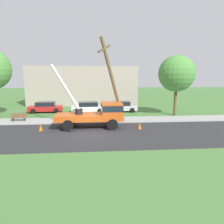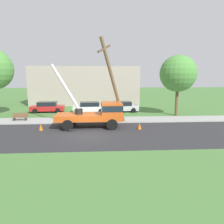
{
  "view_description": "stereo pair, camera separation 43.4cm",
  "coord_description": "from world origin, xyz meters",
  "px_view_note": "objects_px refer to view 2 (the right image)",
  "views": [
    {
      "loc": [
        0.55,
        -17.15,
        4.84
      ],
      "look_at": [
        2.22,
        2.59,
        1.44
      ],
      "focal_mm": 33.82,
      "sensor_mm": 36.0,
      "label": 1
    },
    {
      "loc": [
        0.99,
        -17.18,
        4.84
      ],
      "look_at": [
        2.22,
        2.59,
        1.44
      ],
      "focal_mm": 33.82,
      "sensor_mm": 36.0,
      "label": 2
    }
  ],
  "objects_px": {
    "parked_sedan_red": "(47,107)",
    "roadside_tree_far": "(178,74)",
    "traffic_cone_ahead": "(139,126)",
    "traffic_cone_behind": "(41,127)",
    "utility_truck": "(98,113)",
    "park_bench": "(20,117)",
    "leaning_utility_pole": "(113,82)",
    "parked_sedan_white": "(90,107)",
    "parked_sedan_silver": "(122,107)"
  },
  "relations": [
    {
      "from": "leaning_utility_pole",
      "to": "traffic_cone_ahead",
      "type": "height_order",
      "value": "leaning_utility_pole"
    },
    {
      "from": "utility_truck",
      "to": "traffic_cone_behind",
      "type": "height_order",
      "value": "utility_truck"
    },
    {
      "from": "traffic_cone_behind",
      "to": "roadside_tree_far",
      "type": "relative_size",
      "value": 0.08
    },
    {
      "from": "leaning_utility_pole",
      "to": "parked_sedan_silver",
      "type": "xyz_separation_m",
      "value": [
        1.71,
        7.82,
        -3.56
      ]
    },
    {
      "from": "parked_sedan_red",
      "to": "roadside_tree_far",
      "type": "bearing_deg",
      "value": -12.17
    },
    {
      "from": "utility_truck",
      "to": "roadside_tree_far",
      "type": "xyz_separation_m",
      "value": [
        9.62,
        5.38,
        3.7
      ]
    },
    {
      "from": "park_bench",
      "to": "leaning_utility_pole",
      "type": "bearing_deg",
      "value": -13.42
    },
    {
      "from": "roadside_tree_far",
      "to": "traffic_cone_ahead",
      "type": "bearing_deg",
      "value": -132.28
    },
    {
      "from": "utility_truck",
      "to": "parked_sedan_silver",
      "type": "distance_m",
      "value": 9.2
    },
    {
      "from": "leaning_utility_pole",
      "to": "park_bench",
      "type": "distance_m",
      "value": 10.86
    },
    {
      "from": "traffic_cone_behind",
      "to": "parked_sedan_red",
      "type": "height_order",
      "value": "parked_sedan_red"
    },
    {
      "from": "utility_truck",
      "to": "traffic_cone_behind",
      "type": "bearing_deg",
      "value": -170.24
    },
    {
      "from": "parked_sedan_silver",
      "to": "parked_sedan_red",
      "type": "bearing_deg",
      "value": 178.07
    },
    {
      "from": "traffic_cone_behind",
      "to": "parked_sedan_silver",
      "type": "height_order",
      "value": "parked_sedan_silver"
    },
    {
      "from": "utility_truck",
      "to": "parked_sedan_red",
      "type": "relative_size",
      "value": 1.51
    },
    {
      "from": "park_bench",
      "to": "roadside_tree_far",
      "type": "distance_m",
      "value": 18.74
    },
    {
      "from": "parked_sedan_silver",
      "to": "park_bench",
      "type": "relative_size",
      "value": 2.78
    },
    {
      "from": "traffic_cone_behind",
      "to": "roadside_tree_far",
      "type": "height_order",
      "value": "roadside_tree_far"
    },
    {
      "from": "parked_sedan_white",
      "to": "park_bench",
      "type": "xyz_separation_m",
      "value": [
        -7.25,
        -5.16,
        -0.25
      ]
    },
    {
      "from": "parked_sedan_red",
      "to": "park_bench",
      "type": "distance_m",
      "value": 6.01
    },
    {
      "from": "parked_sedan_white",
      "to": "parked_sedan_silver",
      "type": "relative_size",
      "value": 1.02
    },
    {
      "from": "traffic_cone_behind",
      "to": "parked_sedan_white",
      "type": "height_order",
      "value": "parked_sedan_white"
    },
    {
      "from": "leaning_utility_pole",
      "to": "traffic_cone_ahead",
      "type": "distance_m",
      "value": 4.94
    },
    {
      "from": "leaning_utility_pole",
      "to": "roadside_tree_far",
      "type": "bearing_deg",
      "value": 29.6
    },
    {
      "from": "utility_truck",
      "to": "roadside_tree_far",
      "type": "distance_m",
      "value": 11.62
    },
    {
      "from": "traffic_cone_behind",
      "to": "park_bench",
      "type": "height_order",
      "value": "park_bench"
    },
    {
      "from": "utility_truck",
      "to": "traffic_cone_ahead",
      "type": "xyz_separation_m",
      "value": [
        3.81,
        -1.0,
        -1.13
      ]
    },
    {
      "from": "traffic_cone_behind",
      "to": "parked_sedan_silver",
      "type": "bearing_deg",
      "value": 48.57
    },
    {
      "from": "leaning_utility_pole",
      "to": "parked_sedan_red",
      "type": "distance_m",
      "value": 12.21
    },
    {
      "from": "utility_truck",
      "to": "parked_sedan_white",
      "type": "height_order",
      "value": "utility_truck"
    },
    {
      "from": "utility_truck",
      "to": "traffic_cone_ahead",
      "type": "bearing_deg",
      "value": -14.75
    },
    {
      "from": "parked_sedan_silver",
      "to": "roadside_tree_far",
      "type": "bearing_deg",
      "value": -26.66
    },
    {
      "from": "parked_sedan_silver",
      "to": "roadside_tree_far",
      "type": "relative_size",
      "value": 0.61
    },
    {
      "from": "utility_truck",
      "to": "traffic_cone_behind",
      "type": "relative_size",
      "value": 12.16
    },
    {
      "from": "park_bench",
      "to": "roadside_tree_far",
      "type": "xyz_separation_m",
      "value": [
        18.01,
        2.25,
        4.64
      ]
    },
    {
      "from": "roadside_tree_far",
      "to": "parked_sedan_red",
      "type": "bearing_deg",
      "value": 167.83
    },
    {
      "from": "utility_truck",
      "to": "leaning_utility_pole",
      "type": "distance_m",
      "value": 3.32
    },
    {
      "from": "traffic_cone_ahead",
      "to": "traffic_cone_behind",
      "type": "xyz_separation_m",
      "value": [
        -8.96,
        0.12,
        0.0
      ]
    },
    {
      "from": "leaning_utility_pole",
      "to": "parked_sedan_red",
      "type": "xyz_separation_m",
      "value": [
        -8.36,
        8.16,
        -3.56
      ]
    },
    {
      "from": "parked_sedan_red",
      "to": "parked_sedan_white",
      "type": "height_order",
      "value": "same"
    },
    {
      "from": "utility_truck",
      "to": "leaning_utility_pole",
      "type": "height_order",
      "value": "leaning_utility_pole"
    },
    {
      "from": "parked_sedan_red",
      "to": "park_bench",
      "type": "height_order",
      "value": "parked_sedan_red"
    },
    {
      "from": "utility_truck",
      "to": "traffic_cone_behind",
      "type": "distance_m",
      "value": 5.35
    },
    {
      "from": "traffic_cone_ahead",
      "to": "roadside_tree_far",
      "type": "xyz_separation_m",
      "value": [
        5.8,
        6.38,
        4.83
      ]
    },
    {
      "from": "park_bench",
      "to": "parked_sedan_red",
      "type": "bearing_deg",
      "value": 75.13
    },
    {
      "from": "leaning_utility_pole",
      "to": "parked_sedan_white",
      "type": "relative_size",
      "value": 1.85
    },
    {
      "from": "traffic_cone_behind",
      "to": "utility_truck",
      "type": "bearing_deg",
      "value": 9.76
    },
    {
      "from": "parked_sedan_white",
      "to": "roadside_tree_far",
      "type": "distance_m",
      "value": 11.98
    },
    {
      "from": "parked_sedan_white",
      "to": "parked_sedan_silver",
      "type": "bearing_deg",
      "value": 3.97
    },
    {
      "from": "traffic_cone_ahead",
      "to": "parked_sedan_red",
      "type": "bearing_deg",
      "value": 137.03
    }
  ]
}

